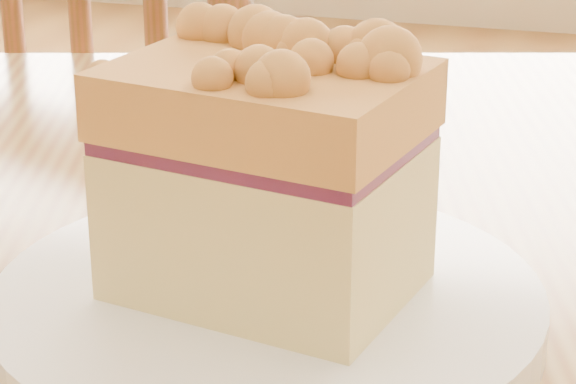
# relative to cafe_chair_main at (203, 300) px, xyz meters

# --- Properties ---
(cafe_chair_main) EXTENTS (0.52, 0.52, 0.89)m
(cafe_chair_main) POSITION_rel_cafe_chair_main_xyz_m (0.00, 0.00, 0.00)
(cafe_chair_main) COLOR brown
(cafe_chair_main) RESTS_ON ground
(plate) EXTENTS (0.23, 0.23, 0.02)m
(plate) POSITION_rel_cafe_chair_main_xyz_m (0.25, -0.56, 0.31)
(plate) COLOR white
(plate) RESTS_ON cafe_table_main
(cake_slice) EXTENTS (0.14, 0.11, 0.11)m
(cake_slice) POSITION_rel_cafe_chair_main_xyz_m (0.25, -0.56, 0.37)
(cake_slice) COLOR #EDCF86
(cake_slice) RESTS_ON plate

